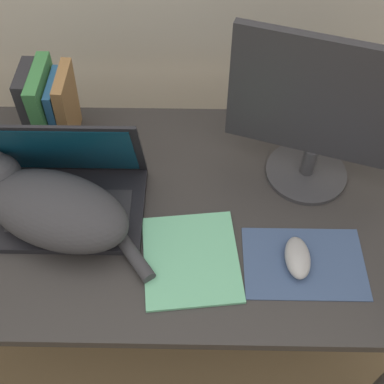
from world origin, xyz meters
TOP-DOWN VIEW (x-y plane):
  - desk at (0.00, 0.35)m, footprint 1.35×0.70m
  - laptop at (-0.21, 0.36)m, footprint 0.35×0.25m
  - cat at (-0.24, 0.29)m, footprint 0.43×0.30m
  - external_monitor at (0.38, 0.46)m, footprint 0.43×0.21m
  - mousepad at (0.34, 0.19)m, footprint 0.28×0.19m
  - computer_mouse at (0.32, 0.20)m, footprint 0.06×0.11m
  - book_row at (-0.30, 0.59)m, footprint 0.13×0.17m
  - notepad at (0.08, 0.20)m, footprint 0.24×0.26m

SIDE VIEW (x-z plane):
  - desk at x=0.00m, z-range 0.29..1.01m
  - mousepad at x=0.34m, z-range 0.72..0.72m
  - notepad at x=0.08m, z-range 0.72..0.73m
  - computer_mouse at x=0.32m, z-range 0.72..0.76m
  - laptop at x=-0.21m, z-range 0.64..0.90m
  - cat at x=-0.24m, z-range 0.72..0.87m
  - book_row at x=-0.30m, z-range 0.72..0.94m
  - external_monitor at x=0.38m, z-range 0.73..1.13m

